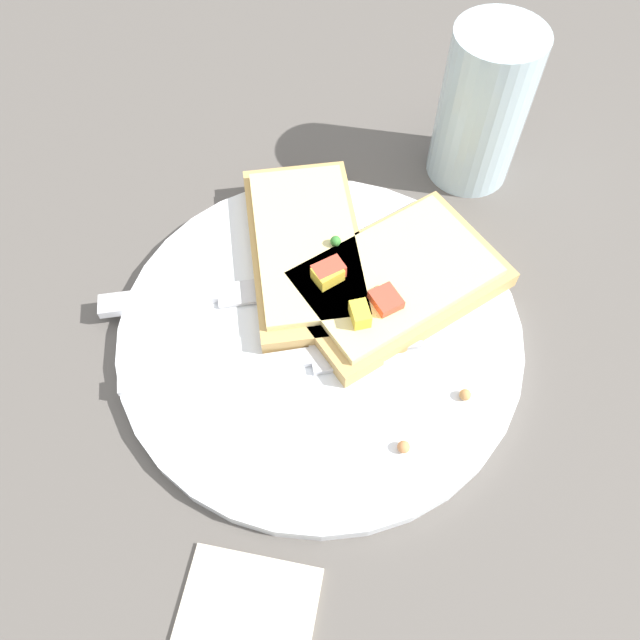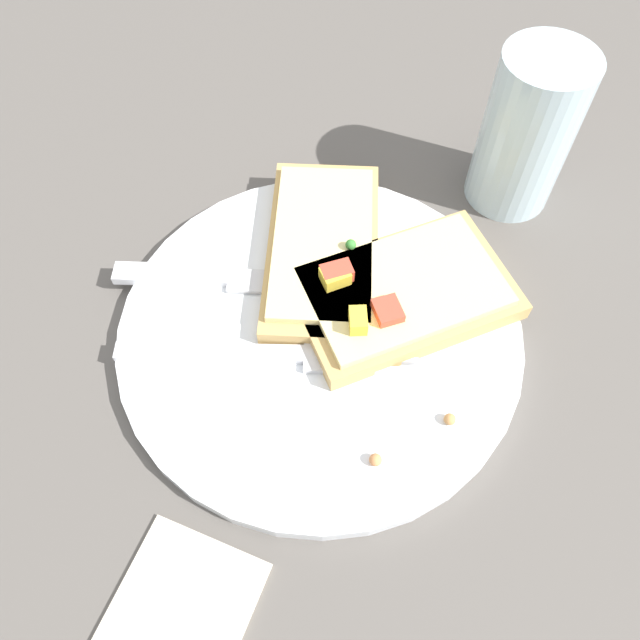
% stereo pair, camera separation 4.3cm
% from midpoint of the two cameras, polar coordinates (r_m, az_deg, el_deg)
% --- Properties ---
extents(ground_plane, '(4.00, 4.00, 0.00)m').
position_cam_midpoint_polar(ground_plane, '(0.45, 2.73, -1.70)').
color(ground_plane, '#56514C').
extents(plate, '(0.28, 0.28, 0.01)m').
position_cam_midpoint_polar(plate, '(0.44, 2.76, -1.31)').
color(plate, white).
rests_on(plate, ground).
extents(fork, '(0.09, 0.20, 0.01)m').
position_cam_midpoint_polar(fork, '(0.42, -0.45, -3.39)').
color(fork, silver).
rests_on(fork, plate).
extents(knife, '(0.09, 0.22, 0.01)m').
position_cam_midpoint_polar(knife, '(0.46, -4.67, 3.37)').
color(knife, silver).
rests_on(knife, plate).
extents(pizza_slice_main, '(0.17, 0.17, 0.03)m').
position_cam_midpoint_polar(pizza_slice_main, '(0.45, 10.23, 2.29)').
color(pizza_slice_main, tan).
rests_on(pizza_slice_main, plate).
extents(pizza_slice_corner, '(0.18, 0.13, 0.03)m').
position_cam_midpoint_polar(pizza_slice_corner, '(0.46, 2.92, 6.45)').
color(pizza_slice_corner, tan).
rests_on(pizza_slice_corner, plate).
extents(crumb_scatter, '(0.05, 0.04, 0.01)m').
position_cam_midpoint_polar(crumb_scatter, '(0.40, 11.41, -11.00)').
color(crumb_scatter, tan).
rests_on(crumb_scatter, plate).
extents(drinking_glass, '(0.07, 0.07, 0.13)m').
position_cam_midpoint_polar(drinking_glass, '(0.51, 20.74, 15.58)').
color(drinking_glass, silver).
rests_on(drinking_glass, ground).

